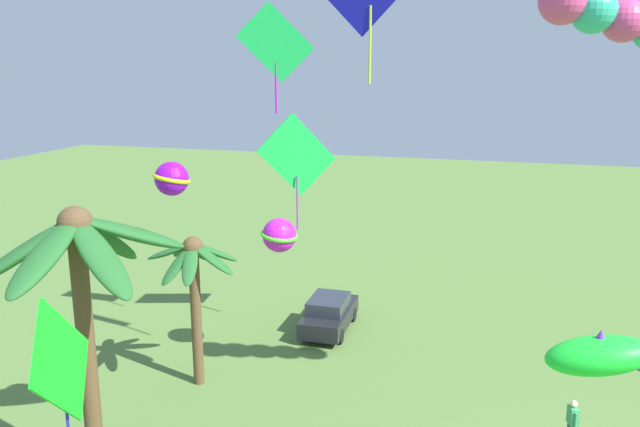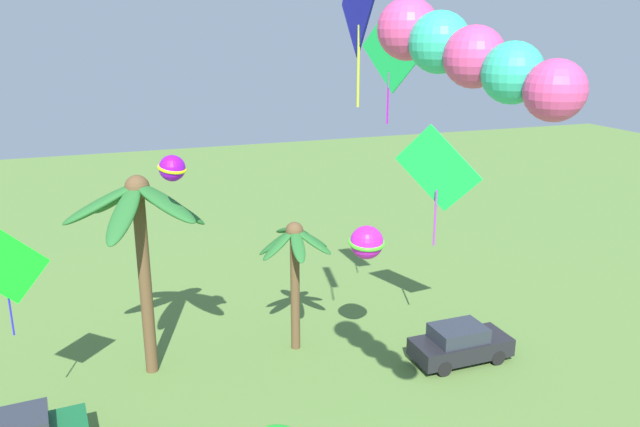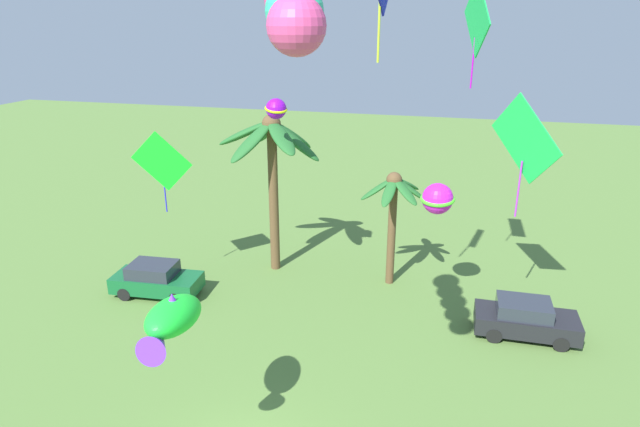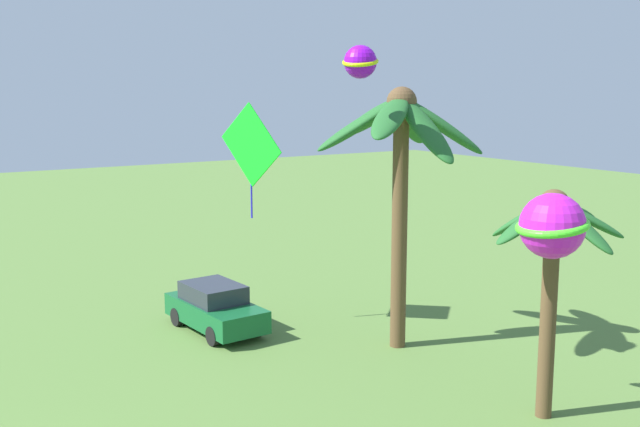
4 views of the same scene
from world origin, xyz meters
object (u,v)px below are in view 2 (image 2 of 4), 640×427
at_px(kite_tube_7, 465,53).
at_px(parked_car_0, 460,344).
at_px(kite_ball_1, 172,168).
at_px(kite_diamond_4, 4,265).
at_px(kite_ball_5, 367,242).
at_px(kite_diamond_2, 438,170).
at_px(palm_tree_1, 295,253).
at_px(kite_diamond_0, 389,54).
at_px(palm_tree_0, 140,220).

bearing_deg(kite_tube_7, parked_car_0, 54.93).
relative_size(kite_ball_1, kite_diamond_4, 0.36).
relative_size(kite_diamond_4, kite_ball_5, 2.40).
distance_m(kite_diamond_2, kite_ball_5, 3.85).
height_order(palm_tree_1, kite_tube_7, kite_tube_7).
height_order(kite_ball_5, kite_tube_7, kite_tube_7).
bearing_deg(palm_tree_1, parked_car_0, -29.49).
height_order(kite_ball_1, kite_tube_7, kite_tube_7).
height_order(parked_car_0, kite_ball_5, kite_ball_5).
bearing_deg(parked_car_0, kite_diamond_0, 157.42).
relative_size(parked_car_0, kite_diamond_4, 1.07).
height_order(palm_tree_0, kite_tube_7, kite_tube_7).
xyz_separation_m(kite_diamond_2, kite_ball_5, (-2.99, -0.30, -2.41)).
bearing_deg(parked_car_0, kite_diamond_2, 123.50).
xyz_separation_m(palm_tree_1, kite_ball_1, (-4.76, -2.05, 4.21)).
height_order(kite_diamond_4, kite_tube_7, kite_tube_7).
relative_size(kite_diamond_4, kite_tube_7, 0.89).
relative_size(kite_ball_1, kite_ball_5, 0.87).
distance_m(palm_tree_0, kite_diamond_0, 10.59).
xyz_separation_m(palm_tree_0, kite_ball_5, (7.78, -2.51, -0.93)).
xyz_separation_m(palm_tree_0, palm_tree_1, (5.77, -0.09, -1.94)).
distance_m(kite_diamond_2, kite_diamond_4, 15.04).
height_order(kite_diamond_0, kite_tube_7, kite_tube_7).
bearing_deg(palm_tree_1, palm_tree_0, 179.10).
bearing_deg(kite_diamond_4, kite_diamond_0, 2.40).
relative_size(kite_ball_5, kite_tube_7, 0.37).
relative_size(palm_tree_1, parked_car_0, 1.38).
relative_size(kite_ball_1, kite_diamond_2, 0.28).
xyz_separation_m(parked_car_0, kite_ball_1, (-10.51, 1.20, 7.58)).
distance_m(kite_diamond_4, kite_tube_7, 14.94).
xyz_separation_m(palm_tree_0, kite_diamond_2, (10.77, -2.20, 1.48)).
bearing_deg(kite_ball_5, parked_car_0, -12.58).
relative_size(kite_diamond_0, kite_diamond_2, 0.81).
xyz_separation_m(kite_ball_1, kite_diamond_2, (9.76, -0.06, -0.79)).
relative_size(parked_car_0, kite_diamond_2, 0.83).
xyz_separation_m(palm_tree_0, kite_diamond_4, (-4.18, -2.68, -0.20)).
bearing_deg(kite_diamond_4, palm_tree_1, 14.59).
xyz_separation_m(palm_tree_1, parked_car_0, (5.74, -3.25, -3.37)).
xyz_separation_m(kite_diamond_0, kite_tube_7, (-3.58, -10.40, 0.44)).
xyz_separation_m(palm_tree_0, kite_diamond_0, (8.64, -2.14, 5.74)).
distance_m(palm_tree_1, kite_ball_5, 3.30).
bearing_deg(kite_ball_1, palm_tree_0, 115.23).
bearing_deg(kite_diamond_2, kite_ball_5, -174.25).
height_order(palm_tree_1, parked_car_0, palm_tree_1).
distance_m(kite_diamond_4, kite_ball_5, 11.98).
xyz_separation_m(kite_ball_1, kite_tube_7, (4.05, -10.40, 3.91)).
distance_m(palm_tree_0, kite_tube_7, 14.87).
xyz_separation_m(parked_car_0, kite_diamond_2, (-0.75, 1.14, 6.79)).
height_order(parked_car_0, kite_diamond_4, kite_diamond_4).
distance_m(kite_diamond_0, kite_tube_7, 11.01).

